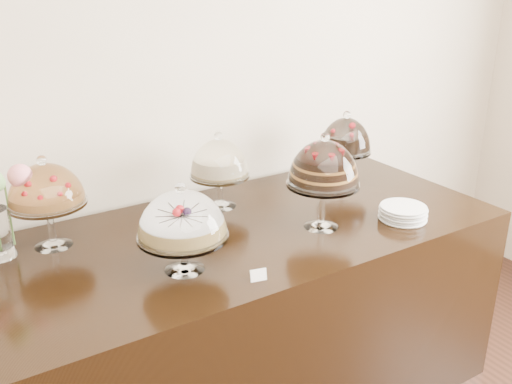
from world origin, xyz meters
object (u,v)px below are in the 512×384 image
cake_stand_cheesecake (219,162)px  plate_stack (403,213)px  display_counter (250,316)px  cake_stand_dark_choco (346,139)px  cake_stand_fruit_tart (46,189)px  cake_stand_choco_layer (324,167)px  cake_stand_sugar_sponge (182,219)px

cake_stand_cheesecake → plate_stack: size_ratio=1.74×
display_counter → cake_stand_cheesecake: cake_stand_cheesecake is taller
cake_stand_dark_choco → plate_stack: bearing=-99.9°
cake_stand_fruit_tart → cake_stand_cheesecake: bearing=0.2°
cake_stand_cheesecake → cake_stand_fruit_tart: (-0.77, -0.00, 0.03)m
cake_stand_cheesecake → cake_stand_choco_layer: bearing=-59.6°
cake_stand_dark_choco → cake_stand_choco_layer: bearing=-139.7°
display_counter → cake_stand_cheesecake: (0.01, 0.28, 0.67)m
cake_stand_sugar_sponge → cake_stand_dark_choco: (1.10, 0.40, 0.03)m
cake_stand_sugar_sponge → cake_stand_choco_layer: 0.66m
display_counter → cake_stand_fruit_tart: 1.06m
display_counter → cake_stand_sugar_sponge: size_ratio=6.40×
display_counter → cake_stand_cheesecake: 0.72m
cake_stand_sugar_sponge → cake_stand_dark_choco: bearing=20.0°
cake_stand_fruit_tart → display_counter: bearing=-20.0°
cake_stand_sugar_sponge → cake_stand_fruit_tart: (-0.36, 0.46, 0.04)m
display_counter → plate_stack: 0.84m
cake_stand_choco_layer → cake_stand_dark_choco: cake_stand_choco_layer is taller
plate_stack → cake_stand_fruit_tart: bearing=157.7°
display_counter → cake_stand_dark_choco: 1.01m
cake_stand_choco_layer → cake_stand_sugar_sponge: bearing=-177.8°
cake_stand_choco_layer → cake_stand_cheesecake: 0.51m
cake_stand_choco_layer → plate_stack: cake_stand_choco_layer is taller
cake_stand_fruit_tart → plate_stack: 1.50m
display_counter → cake_stand_choco_layer: size_ratio=5.24×
cake_stand_choco_layer → cake_stand_cheesecake: (-0.26, 0.44, -0.06)m
cake_stand_choco_layer → plate_stack: bearing=-20.4°
cake_stand_cheesecake → display_counter: bearing=-91.8°
cake_stand_cheesecake → cake_stand_dark_choco: bearing=-4.9°
display_counter → cake_stand_dark_choco: cake_stand_dark_choco is taller
cake_stand_sugar_sponge → display_counter: bearing=24.8°
display_counter → plate_stack: plate_stack is taller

